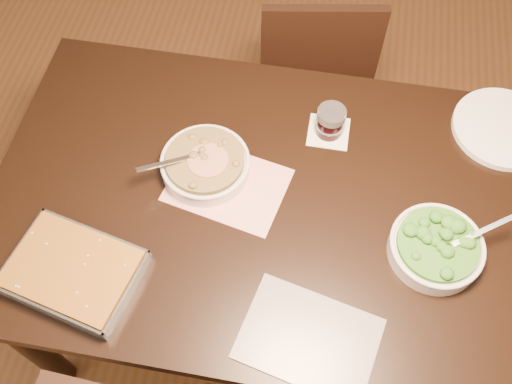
{
  "coord_description": "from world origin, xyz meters",
  "views": [
    {
      "loc": [
        0.1,
        -0.71,
        2.0
      ],
      "look_at": [
        -0.02,
        -0.01,
        0.8
      ],
      "focal_mm": 40.0,
      "sensor_mm": 36.0,
      "label": 1
    }
  ],
  "objects_px": {
    "wine_tumbler": "(330,121)",
    "dinner_plate": "(503,128)",
    "baking_dish": "(74,272)",
    "chair_far": "(314,67)",
    "broccoli_bowl": "(436,247)",
    "stew_bowl": "(205,164)",
    "table": "(265,218)"
  },
  "relations": [
    {
      "from": "table",
      "to": "chair_far",
      "type": "height_order",
      "value": "chair_far"
    },
    {
      "from": "stew_bowl",
      "to": "dinner_plate",
      "type": "xyz_separation_m",
      "value": [
        0.76,
        0.27,
        -0.02
      ]
    },
    {
      "from": "chair_far",
      "to": "stew_bowl",
      "type": "bearing_deg",
      "value": 62.21
    },
    {
      "from": "chair_far",
      "to": "dinner_plate",
      "type": "bearing_deg",
      "value": 132.88
    },
    {
      "from": "wine_tumbler",
      "to": "chair_far",
      "type": "height_order",
      "value": "wine_tumbler"
    },
    {
      "from": "table",
      "to": "baking_dish",
      "type": "relative_size",
      "value": 4.21
    },
    {
      "from": "wine_tumbler",
      "to": "table",
      "type": "bearing_deg",
      "value": -119.23
    },
    {
      "from": "table",
      "to": "chair_far",
      "type": "xyz_separation_m",
      "value": [
        0.06,
        0.74,
        -0.2
      ]
    },
    {
      "from": "wine_tumbler",
      "to": "chair_far",
      "type": "xyz_separation_m",
      "value": [
        -0.08,
        0.5,
        -0.34
      ]
    },
    {
      "from": "table",
      "to": "wine_tumbler",
      "type": "xyz_separation_m",
      "value": [
        0.13,
        0.24,
        0.14
      ]
    },
    {
      "from": "wine_tumbler",
      "to": "dinner_plate",
      "type": "distance_m",
      "value": 0.47
    },
    {
      "from": "wine_tumbler",
      "to": "dinner_plate",
      "type": "xyz_separation_m",
      "value": [
        0.46,
        0.09,
        -0.04
      ]
    },
    {
      "from": "stew_bowl",
      "to": "wine_tumbler",
      "type": "distance_m",
      "value": 0.35
    },
    {
      "from": "wine_tumbler",
      "to": "baking_dish",
      "type": "bearing_deg",
      "value": -135.96
    },
    {
      "from": "dinner_plate",
      "to": "table",
      "type": "bearing_deg",
      "value": -151.29
    },
    {
      "from": "baking_dish",
      "to": "chair_far",
      "type": "distance_m",
      "value": 1.16
    },
    {
      "from": "table",
      "to": "baking_dish",
      "type": "bearing_deg",
      "value": -145.2
    },
    {
      "from": "table",
      "to": "chair_far",
      "type": "distance_m",
      "value": 0.77
    },
    {
      "from": "baking_dish",
      "to": "dinner_plate",
      "type": "distance_m",
      "value": 1.17
    },
    {
      "from": "broccoli_bowl",
      "to": "dinner_plate",
      "type": "distance_m",
      "value": 0.44
    },
    {
      "from": "stew_bowl",
      "to": "baking_dish",
      "type": "relative_size",
      "value": 0.69
    },
    {
      "from": "broccoli_bowl",
      "to": "dinner_plate",
      "type": "bearing_deg",
      "value": 66.08
    },
    {
      "from": "broccoli_bowl",
      "to": "chair_far",
      "type": "height_order",
      "value": "broccoli_bowl"
    },
    {
      "from": "wine_tumbler",
      "to": "chair_far",
      "type": "relative_size",
      "value": 0.11
    },
    {
      "from": "broccoli_bowl",
      "to": "baking_dish",
      "type": "height_order",
      "value": "broccoli_bowl"
    },
    {
      "from": "stew_bowl",
      "to": "baking_dish",
      "type": "bearing_deg",
      "value": -124.9
    },
    {
      "from": "baking_dish",
      "to": "dinner_plate",
      "type": "bearing_deg",
      "value": 43.86
    },
    {
      "from": "stew_bowl",
      "to": "chair_far",
      "type": "bearing_deg",
      "value": 71.81
    },
    {
      "from": "stew_bowl",
      "to": "dinner_plate",
      "type": "bearing_deg",
      "value": 19.35
    },
    {
      "from": "stew_bowl",
      "to": "dinner_plate",
      "type": "distance_m",
      "value": 0.81
    },
    {
      "from": "broccoli_bowl",
      "to": "dinner_plate",
      "type": "xyz_separation_m",
      "value": [
        0.18,
        0.4,
        -0.02
      ]
    },
    {
      "from": "broccoli_bowl",
      "to": "baking_dish",
      "type": "xyz_separation_m",
      "value": [
        -0.82,
        -0.2,
        -0.0
      ]
    }
  ]
}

